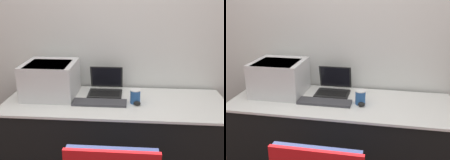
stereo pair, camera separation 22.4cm
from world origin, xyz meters
The scene contains 7 objects.
wall_back centered at (0.00, 0.74, 1.30)m, with size 8.00×0.05×2.60m.
table centered at (0.00, 0.34, 0.36)m, with size 1.91×0.70×0.72m.
printer centered at (-0.59, 0.43, 0.89)m, with size 0.45×0.43×0.31m.
laptop_left centered at (-0.10, 0.53, 0.77)m, with size 0.31×0.29×0.23m.
external_keyboard centered at (-0.13, 0.27, 0.73)m, with size 0.46×0.14×0.02m.
coffee_cup centered at (0.17, 0.31, 0.78)m, with size 0.09×0.09×0.12m.
mouse centered at (0.19, 0.26, 0.74)m, with size 0.06×0.05×0.04m.
Camera 2 is at (0.36, -1.72, 1.62)m, focal length 42.00 mm.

